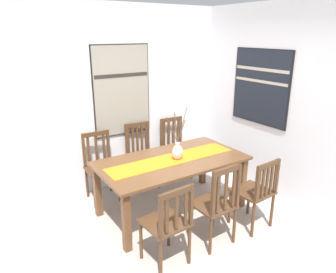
% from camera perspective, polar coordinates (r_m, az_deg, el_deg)
% --- Properties ---
extents(ground_plane, '(6.40, 6.40, 0.03)m').
position_cam_1_polar(ground_plane, '(3.81, 2.67, -19.06)').
color(ground_plane, '#B2A89E').
extents(wall_back, '(6.40, 0.12, 2.70)m').
position_cam_1_polar(wall_back, '(4.76, -10.29, 6.55)').
color(wall_back, silver).
rests_on(wall_back, ground_plane).
extents(wall_side, '(0.12, 6.40, 2.70)m').
position_cam_1_polar(wall_side, '(4.49, 22.73, 4.73)').
color(wall_side, silver).
rests_on(wall_side, ground_plane).
extents(dining_table, '(1.90, 1.01, 0.74)m').
position_cam_1_polar(dining_table, '(4.10, 0.70, -5.41)').
color(dining_table, brown).
rests_on(dining_table, ground_plane).
extents(table_runner, '(1.75, 0.36, 0.01)m').
position_cam_1_polar(table_runner, '(4.06, 0.70, -4.13)').
color(table_runner, orange).
rests_on(table_runner, dining_table).
extents(centerpiece_vase, '(0.27, 0.14, 0.67)m').
position_cam_1_polar(centerpiece_vase, '(4.02, 1.75, -2.64)').
color(centerpiece_vase, silver).
rests_on(centerpiece_vase, dining_table).
extents(chair_0, '(0.43, 0.43, 0.98)m').
position_cam_1_polar(chair_0, '(3.59, 8.74, -11.91)').
color(chair_0, '#4C301C').
rests_on(chair_0, ground_plane).
extents(chair_1, '(0.45, 0.45, 0.97)m').
position_cam_1_polar(chair_1, '(5.19, 1.28, -1.88)').
color(chair_1, '#4C301C').
rests_on(chair_1, ground_plane).
extents(chair_2, '(0.44, 0.44, 0.92)m').
position_cam_1_polar(chair_2, '(3.26, -0.02, -15.43)').
color(chair_2, '#4C301C').
rests_on(chair_2, ground_plane).
extents(chair_3, '(0.45, 0.45, 0.98)m').
position_cam_1_polar(chair_3, '(4.88, -4.90, -3.14)').
color(chair_3, '#4C301C').
rests_on(chair_3, ground_plane).
extents(chair_4, '(0.44, 0.44, 0.97)m').
position_cam_1_polar(chair_4, '(4.59, -12.13, -5.21)').
color(chair_4, '#4C301C').
rests_on(chair_4, ground_plane).
extents(chair_5, '(0.45, 0.45, 0.91)m').
position_cam_1_polar(chair_5, '(3.97, 15.71, -9.50)').
color(chair_5, '#4C301C').
rests_on(chair_5, ground_plane).
extents(painting_on_back_wall, '(0.90, 0.05, 1.33)m').
position_cam_1_polar(painting_on_back_wall, '(4.73, -8.36, 8.21)').
color(painting_on_back_wall, black).
extents(painting_on_side_wall, '(0.05, 1.00, 1.07)m').
position_cam_1_polar(painting_on_side_wall, '(4.77, 16.41, 8.61)').
color(painting_on_side_wall, black).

